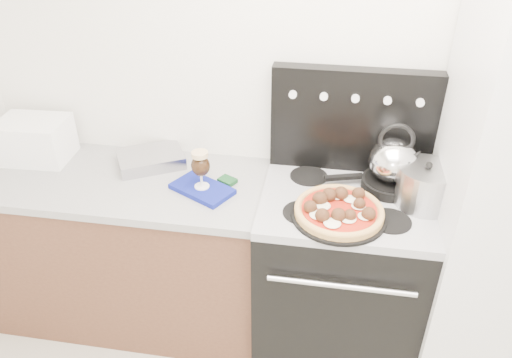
% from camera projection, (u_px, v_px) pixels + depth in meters
% --- Properties ---
extents(room_shell, '(3.52, 3.01, 2.52)m').
position_uv_depth(room_shell, '(324.00, 276.00, 1.33)').
color(room_shell, '#B7B1A0').
rests_on(room_shell, ground).
extents(base_cabinet, '(1.45, 0.60, 0.86)m').
position_uv_depth(base_cabinet, '(129.00, 251.00, 2.67)').
color(base_cabinet, brown).
rests_on(base_cabinet, ground).
extents(countertop, '(1.48, 0.63, 0.04)m').
position_uv_depth(countertop, '(116.00, 180.00, 2.43)').
color(countertop, '#9C9C9C').
rests_on(countertop, base_cabinet).
extents(stove_body, '(0.76, 0.65, 0.88)m').
position_uv_depth(stove_body, '(337.00, 277.00, 2.49)').
color(stove_body, black).
rests_on(stove_body, ground).
extents(cooktop, '(0.76, 0.65, 0.04)m').
position_uv_depth(cooktop, '(346.00, 201.00, 2.24)').
color(cooktop, '#ADADB2').
rests_on(cooktop, stove_body).
extents(backguard, '(0.76, 0.08, 0.50)m').
position_uv_depth(backguard, '(352.00, 120.00, 2.33)').
color(backguard, black).
rests_on(backguard, cooktop).
extents(toaster_oven, '(0.35, 0.26, 0.21)m').
position_uv_depth(toaster_oven, '(35.00, 140.00, 2.52)').
color(toaster_oven, white).
rests_on(toaster_oven, countertop).
extents(foil_sheet, '(0.39, 0.36, 0.06)m').
position_uv_depth(foil_sheet, '(151.00, 159.00, 2.50)').
color(foil_sheet, silver).
rests_on(foil_sheet, countertop).
extents(oven_mitt, '(0.33, 0.28, 0.02)m').
position_uv_depth(oven_mitt, '(202.00, 189.00, 2.30)').
color(oven_mitt, navy).
rests_on(oven_mitt, countertop).
extents(beer_glass, '(0.10, 0.10, 0.19)m').
position_uv_depth(beer_glass, '(201.00, 169.00, 2.25)').
color(beer_glass, black).
rests_on(beer_glass, oven_mitt).
extents(pizza_pan, '(0.50, 0.50, 0.01)m').
position_uv_depth(pizza_pan, '(338.00, 215.00, 2.11)').
color(pizza_pan, black).
rests_on(pizza_pan, cooktop).
extents(pizza, '(0.38, 0.38, 0.05)m').
position_uv_depth(pizza, '(339.00, 209.00, 2.09)').
color(pizza, tan).
rests_on(pizza, pizza_pan).
extents(skillet, '(0.32, 0.32, 0.05)m').
position_uv_depth(skillet, '(389.00, 184.00, 2.28)').
color(skillet, black).
rests_on(skillet, cooktop).
extents(tea_kettle, '(0.22, 0.22, 0.24)m').
position_uv_depth(tea_kettle, '(394.00, 157.00, 2.21)').
color(tea_kettle, silver).
rests_on(tea_kettle, skillet).
extents(stock_pot, '(0.27, 0.27, 0.17)m').
position_uv_depth(stock_pot, '(425.00, 187.00, 2.14)').
color(stock_pot, '#B7B7B9').
rests_on(stock_pot, cooktop).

